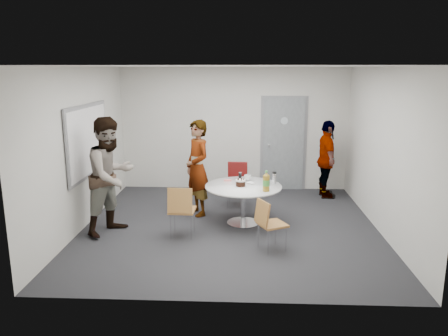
{
  "coord_description": "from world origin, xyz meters",
  "views": [
    {
      "loc": [
        0.23,
        -7.12,
        2.67
      ],
      "look_at": [
        -0.12,
        0.25,
        0.98
      ],
      "focal_mm": 35.0,
      "sensor_mm": 36.0,
      "label": 1
    }
  ],
  "objects_px": {
    "person_left": "(111,176)",
    "table": "(245,190)",
    "chair_near_right": "(268,220)",
    "person_right": "(327,159)",
    "chair_near_left": "(181,207)",
    "door": "(283,144)",
    "whiteboard": "(88,141)",
    "chair_far": "(237,179)",
    "person_main": "(197,168)"
  },
  "relations": [
    {
      "from": "table",
      "to": "chair_near_right",
      "type": "distance_m",
      "value": 1.19
    },
    {
      "from": "person_right",
      "to": "chair_near_right",
      "type": "bearing_deg",
      "value": 151.73
    },
    {
      "from": "door",
      "to": "chair_near_right",
      "type": "bearing_deg",
      "value": -98.34
    },
    {
      "from": "door",
      "to": "table",
      "type": "xyz_separation_m",
      "value": [
        -0.84,
        -2.33,
        -0.42
      ]
    },
    {
      "from": "chair_near_right",
      "to": "person_left",
      "type": "bearing_deg",
      "value": -131.21
    },
    {
      "from": "chair_near_left",
      "to": "person_right",
      "type": "bearing_deg",
      "value": 43.76
    },
    {
      "from": "chair_near_left",
      "to": "chair_far",
      "type": "distance_m",
      "value": 1.99
    },
    {
      "from": "chair_far",
      "to": "person_left",
      "type": "xyz_separation_m",
      "value": [
        -2.03,
        -1.58,
        0.44
      ]
    },
    {
      "from": "chair_near_left",
      "to": "person_main",
      "type": "distance_m",
      "value": 1.25
    },
    {
      "from": "table",
      "to": "person_left",
      "type": "xyz_separation_m",
      "value": [
        -2.19,
        -0.48,
        0.35
      ]
    },
    {
      "from": "door",
      "to": "table",
      "type": "distance_m",
      "value": 2.51
    },
    {
      "from": "door",
      "to": "person_left",
      "type": "xyz_separation_m",
      "value": [
        -3.03,
        -2.81,
        -0.07
      ]
    },
    {
      "from": "door",
      "to": "whiteboard",
      "type": "xyz_separation_m",
      "value": [
        -3.56,
        -2.28,
        0.42
      ]
    },
    {
      "from": "chair_far",
      "to": "person_right",
      "type": "height_order",
      "value": "person_right"
    },
    {
      "from": "whiteboard",
      "to": "chair_far",
      "type": "distance_m",
      "value": 2.92
    },
    {
      "from": "chair_near_right",
      "to": "person_right",
      "type": "relative_size",
      "value": 0.48
    },
    {
      "from": "chair_near_right",
      "to": "person_left",
      "type": "xyz_separation_m",
      "value": [
        -2.52,
        0.65,
        0.49
      ]
    },
    {
      "from": "whiteboard",
      "to": "chair_near_left",
      "type": "height_order",
      "value": "whiteboard"
    },
    {
      "from": "chair_near_left",
      "to": "person_right",
      "type": "xyz_separation_m",
      "value": [
        2.71,
        2.41,
        0.29
      ]
    },
    {
      "from": "door",
      "to": "table",
      "type": "height_order",
      "value": "door"
    },
    {
      "from": "chair_near_right",
      "to": "door",
      "type": "bearing_deg",
      "value": 144.95
    },
    {
      "from": "chair_near_right",
      "to": "person_right",
      "type": "xyz_separation_m",
      "value": [
        1.36,
        2.85,
        0.34
      ]
    },
    {
      "from": "whiteboard",
      "to": "table",
      "type": "relative_size",
      "value": 1.44
    },
    {
      "from": "chair_near_left",
      "to": "person_left",
      "type": "xyz_separation_m",
      "value": [
        -1.17,
        0.21,
        0.44
      ]
    },
    {
      "from": "table",
      "to": "person_right",
      "type": "relative_size",
      "value": 0.81
    },
    {
      "from": "chair_far",
      "to": "chair_near_right",
      "type": "bearing_deg",
      "value": 106.07
    },
    {
      "from": "chair_near_left",
      "to": "chair_far",
      "type": "relative_size",
      "value": 1.0
    },
    {
      "from": "whiteboard",
      "to": "chair_near_left",
      "type": "distance_m",
      "value": 2.08
    },
    {
      "from": "table",
      "to": "person_main",
      "type": "xyz_separation_m",
      "value": [
        -0.88,
        0.49,
        0.28
      ]
    },
    {
      "from": "person_left",
      "to": "whiteboard",
      "type": "bearing_deg",
      "value": 74.59
    },
    {
      "from": "table",
      "to": "chair_far",
      "type": "xyz_separation_m",
      "value": [
        -0.16,
        1.1,
        -0.09
      ]
    },
    {
      "from": "table",
      "to": "chair_near_left",
      "type": "height_order",
      "value": "table"
    },
    {
      "from": "chair_near_left",
      "to": "chair_near_right",
      "type": "height_order",
      "value": "chair_near_left"
    },
    {
      "from": "person_main",
      "to": "chair_near_left",
      "type": "bearing_deg",
      "value": -38.23
    },
    {
      "from": "door",
      "to": "person_main",
      "type": "xyz_separation_m",
      "value": [
        -1.72,
        -1.84,
        -0.14
      ]
    },
    {
      "from": "chair_near_left",
      "to": "person_main",
      "type": "xyz_separation_m",
      "value": [
        0.14,
        1.18,
        0.36
      ]
    },
    {
      "from": "door",
      "to": "chair_far",
      "type": "relative_size",
      "value": 2.47
    },
    {
      "from": "person_left",
      "to": "table",
      "type": "bearing_deg",
      "value": -48.01
    },
    {
      "from": "chair_near_right",
      "to": "person_main",
      "type": "distance_m",
      "value": 2.07
    },
    {
      "from": "person_left",
      "to": "person_right",
      "type": "distance_m",
      "value": 4.46
    },
    {
      "from": "chair_near_right",
      "to": "chair_far",
      "type": "bearing_deg",
      "value": 165.76
    },
    {
      "from": "table",
      "to": "chair_near_left",
      "type": "relative_size",
      "value": 1.55
    },
    {
      "from": "door",
      "to": "chair_far",
      "type": "xyz_separation_m",
      "value": [
        -1.0,
        -1.23,
        -0.5
      ]
    },
    {
      "from": "person_main",
      "to": "person_right",
      "type": "height_order",
      "value": "person_main"
    },
    {
      "from": "whiteboard",
      "to": "person_left",
      "type": "xyz_separation_m",
      "value": [
        0.53,
        -0.53,
        -0.49
      ]
    },
    {
      "from": "door",
      "to": "chair_near_left",
      "type": "relative_size",
      "value": 2.48
    },
    {
      "from": "chair_near_right",
      "to": "person_main",
      "type": "bearing_deg",
      "value": -169.9
    },
    {
      "from": "chair_far",
      "to": "person_main",
      "type": "bearing_deg",
      "value": 43.97
    },
    {
      "from": "person_main",
      "to": "person_left",
      "type": "relative_size",
      "value": 0.92
    },
    {
      "from": "person_main",
      "to": "person_right",
      "type": "xyz_separation_m",
      "value": [
        2.57,
        1.23,
        -0.07
      ]
    }
  ]
}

